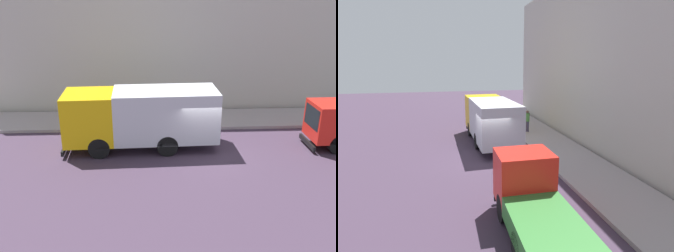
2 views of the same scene
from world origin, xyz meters
The scene contains 7 objects.
ground centered at (0.00, 0.00, 0.00)m, with size 80.00×80.00×0.00m, color #3F2F42.
sidewalk centered at (4.67, 0.00, 0.09)m, with size 3.35×30.00×0.17m, color #A5999A.
building_facade centered at (6.85, 0.00, 5.71)m, with size 0.50×30.00×11.42m, color #BCB7AD.
large_utility_truck centered at (0.73, 3.21, 1.76)m, with size 2.84×7.88×3.07m.
small_flatbed_truck centered at (0.30, -7.43, 1.12)m, with size 2.00×5.29×2.41m.
pedestrian_walking centered at (4.01, 5.01, 1.07)m, with size 0.48×0.48×1.69m.
traffic_cone_orange centered at (3.89, 6.11, 0.49)m, with size 0.45×0.45×0.64m, color orange.
Camera 2 is at (-2.40, -15.15, 5.50)m, focal length 29.16 mm.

